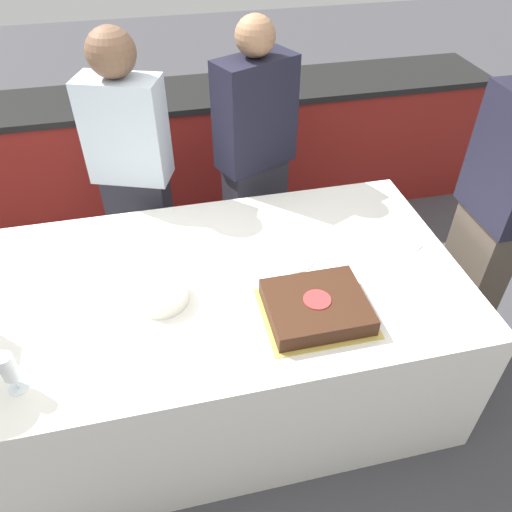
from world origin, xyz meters
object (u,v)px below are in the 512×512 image
object	(u,v)px
plate_stack	(162,295)
person_seated_right	(493,217)
wine_glass	(8,368)
person_standing_back	(134,177)
person_cutting_cake	(255,164)
cake	(316,307)

from	to	relation	value
plate_stack	person_seated_right	bearing A→B (deg)	2.76
wine_glass	plate_stack	bearing A→B (deg)	31.32
person_standing_back	person_seated_right	bearing A→B (deg)	173.56
wine_glass	person_cutting_cake	size ratio (longest dim) A/B	0.11
plate_stack	person_seated_right	distance (m)	1.52
person_seated_right	person_standing_back	xyz separation A→B (m)	(-1.59, 0.81, -0.05)
cake	wine_glass	xyz separation A→B (m)	(-1.11, -0.11, 0.07)
cake	wine_glass	bearing A→B (deg)	-174.44
person_seated_right	person_standing_back	world-z (taller)	person_seated_right
person_cutting_cake	wine_glass	bearing A→B (deg)	23.13
wine_glass	person_standing_back	bearing A→B (deg)	69.42
person_cutting_cake	person_seated_right	bearing A→B (deg)	115.08
plate_stack	person_cutting_cake	bearing A→B (deg)	56.20
cake	person_seated_right	bearing A→B (deg)	16.84
person_cutting_cake	person_seated_right	size ratio (longest dim) A/B	0.95
plate_stack	wine_glass	distance (m)	0.61
person_seated_right	plate_stack	bearing A→B (deg)	-87.24
plate_stack	wine_glass	bearing A→B (deg)	-148.68
cake	plate_stack	world-z (taller)	cake
person_cutting_cake	person_seated_right	distance (m)	1.23
cake	person_cutting_cake	bearing A→B (deg)	90.00
person_cutting_cake	plate_stack	bearing A→B (deg)	32.16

